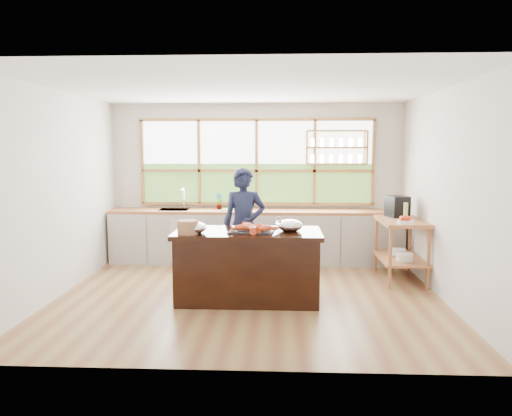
# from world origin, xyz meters

# --- Properties ---
(ground_plane) EXTENTS (5.00, 5.00, 0.00)m
(ground_plane) POSITION_xyz_m (0.00, 0.00, 0.00)
(ground_plane) COLOR olive
(room_shell) EXTENTS (5.02, 4.52, 2.71)m
(room_shell) POSITION_xyz_m (0.02, 0.51, 1.75)
(room_shell) COLOR beige
(room_shell) RESTS_ON ground_plane
(back_counter) EXTENTS (4.90, 0.63, 0.90)m
(back_counter) POSITION_xyz_m (-0.02, 1.94, 0.45)
(back_counter) COLOR #A9A7A0
(back_counter) RESTS_ON ground_plane
(right_shelf_unit) EXTENTS (0.62, 1.10, 0.90)m
(right_shelf_unit) POSITION_xyz_m (2.19, 0.89, 0.60)
(right_shelf_unit) COLOR #A8683A
(right_shelf_unit) RESTS_ON ground_plane
(island) EXTENTS (1.85, 0.90, 0.90)m
(island) POSITION_xyz_m (0.00, -0.20, 0.45)
(island) COLOR black
(island) RESTS_ON ground_plane
(cook) EXTENTS (0.62, 0.41, 1.67)m
(cook) POSITION_xyz_m (-0.10, 0.57, 0.83)
(cook) COLOR #151A33
(cook) RESTS_ON ground_plane
(potted_plant) EXTENTS (0.18, 0.14, 0.30)m
(potted_plant) POSITION_xyz_m (-0.64, 2.00, 1.05)
(potted_plant) COLOR slate
(potted_plant) RESTS_ON back_counter
(cutting_board) EXTENTS (0.41, 0.32, 0.01)m
(cutting_board) POSITION_xyz_m (-0.37, 1.94, 0.91)
(cutting_board) COLOR #69B645
(cutting_board) RESTS_ON back_counter
(espresso_machine) EXTENTS (0.36, 0.37, 0.32)m
(espresso_machine) POSITION_xyz_m (2.19, 1.20, 1.06)
(espresso_machine) COLOR black
(espresso_machine) RESTS_ON right_shelf_unit
(wine_bottle) EXTENTS (0.08, 0.08, 0.25)m
(wine_bottle) POSITION_xyz_m (2.24, 0.89, 1.03)
(wine_bottle) COLOR #AEBD5D
(wine_bottle) RESTS_ON right_shelf_unit
(fruit_bowl) EXTENTS (0.23, 0.23, 0.11)m
(fruit_bowl) POSITION_xyz_m (2.14, 0.50, 0.95)
(fruit_bowl) COLOR white
(fruit_bowl) RESTS_ON right_shelf_unit
(slate_board) EXTENTS (0.59, 0.45, 0.02)m
(slate_board) POSITION_xyz_m (0.05, -0.27, 0.91)
(slate_board) COLOR black
(slate_board) RESTS_ON island
(lobster_pile) EXTENTS (0.52, 0.48, 0.08)m
(lobster_pile) POSITION_xyz_m (0.08, -0.30, 0.96)
(lobster_pile) COLOR red
(lobster_pile) RESTS_ON slate_board
(mixing_bowl_left) EXTENTS (0.31, 0.31, 0.15)m
(mixing_bowl_left) POSITION_xyz_m (-0.65, -0.37, 0.97)
(mixing_bowl_left) COLOR silver
(mixing_bowl_left) RESTS_ON island
(mixing_bowl_right) EXTENTS (0.32, 0.32, 0.16)m
(mixing_bowl_right) POSITION_xyz_m (0.53, -0.17, 0.97)
(mixing_bowl_right) COLOR silver
(mixing_bowl_right) RESTS_ON island
(wine_glass) EXTENTS (0.08, 0.08, 0.22)m
(wine_glass) POSITION_xyz_m (0.38, -0.50, 1.06)
(wine_glass) COLOR white
(wine_glass) RESTS_ON island
(wicker_basket) EXTENTS (0.26, 0.26, 0.16)m
(wicker_basket) POSITION_xyz_m (-0.72, -0.44, 0.98)
(wicker_basket) COLOR #9D6D4C
(wicker_basket) RESTS_ON island
(parchment_roll) EXTENTS (0.10, 0.30, 0.08)m
(parchment_roll) POSITION_xyz_m (-0.83, 0.09, 0.94)
(parchment_roll) COLOR white
(parchment_roll) RESTS_ON island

